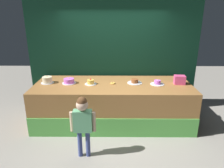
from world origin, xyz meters
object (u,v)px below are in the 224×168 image
at_px(cake_left, 69,81).
at_px(cake_center, 91,82).
at_px(child_figure, 83,119).
at_px(donut, 113,83).
at_px(cake_far_left, 47,80).
at_px(cake_right, 135,82).
at_px(pink_box, 180,80).
at_px(cake_far_right, 157,83).

relative_size(cake_left, cake_center, 1.18).
distance_m(child_figure, cake_left, 1.39).
bearing_deg(donut, cake_far_left, 177.96).
xyz_separation_m(cake_left, cake_right, (1.46, 0.03, -0.02)).
bearing_deg(child_figure, donut, 68.35).
distance_m(donut, cake_far_left, 1.47).
bearing_deg(cake_center, pink_box, 0.87).
height_order(child_figure, cake_far_left, child_figure).
relative_size(pink_box, cake_far_right, 0.77).
distance_m(cake_far_left, cake_right, 1.95).
height_order(cake_far_left, cake_center, cake_far_left).
distance_m(child_figure, pink_box, 2.35).
bearing_deg(cake_left, cake_far_right, -1.68).
bearing_deg(child_figure, cake_center, 89.54).
height_order(child_figure, cake_left, child_figure).
distance_m(cake_far_left, cake_center, 0.98).
height_order(donut, cake_right, cake_right).
height_order(pink_box, donut, pink_box).
distance_m(child_figure, cake_far_left, 1.65).
bearing_deg(cake_center, cake_left, 173.06).
distance_m(child_figure, cake_right, 1.66).
height_order(cake_far_left, cake_far_right, cake_far_left).
bearing_deg(cake_right, cake_far_left, -179.73).
xyz_separation_m(donut, cake_center, (-0.49, -0.03, 0.03)).
distance_m(cake_left, cake_far_right, 1.95).
bearing_deg(child_figure, cake_far_left, 126.49).
bearing_deg(cake_right, donut, -172.85).
relative_size(cake_far_left, cake_center, 1.09).
height_order(donut, cake_far_right, cake_far_right).
height_order(cake_left, cake_right, cake_left).
xyz_separation_m(pink_box, cake_left, (-2.44, 0.03, -0.04)).
xyz_separation_m(child_figure, cake_right, (0.99, 1.31, 0.23)).
bearing_deg(child_figure, cake_left, 110.38).
relative_size(donut, cake_left, 0.33).
bearing_deg(pink_box, cake_far_left, 179.05).
relative_size(pink_box, cake_right, 0.71).
xyz_separation_m(cake_center, cake_far_right, (1.46, 0.00, -0.01)).
relative_size(child_figure, pink_box, 4.85).
relative_size(pink_box, cake_center, 0.88).
xyz_separation_m(cake_far_left, cake_right, (1.95, 0.01, -0.03)).
xyz_separation_m(donut, cake_far_left, (-1.46, 0.05, 0.05)).
relative_size(cake_left, cake_far_right, 1.03).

